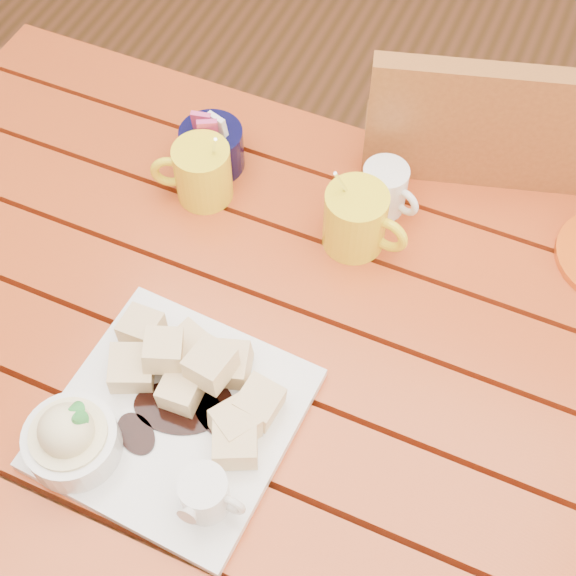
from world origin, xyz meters
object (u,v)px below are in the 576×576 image
at_px(coffee_mug_left, 201,172).
at_px(chair_far, 484,213).
at_px(coffee_mug_right, 357,220).
at_px(dessert_plate, 154,417).
at_px(table, 247,369).

bearing_deg(coffee_mug_left, chair_far, 18.51).
height_order(coffee_mug_left, coffee_mug_right, coffee_mug_right).
height_order(dessert_plate, coffee_mug_left, coffee_mug_left).
bearing_deg(table, coffee_mug_right, 67.39).
bearing_deg(chair_far, coffee_mug_left, 23.96).
bearing_deg(coffee_mug_left, coffee_mug_right, -20.09).
relative_size(coffee_mug_left, chair_far, 0.14).
bearing_deg(coffee_mug_left, dessert_plate, -93.46).
bearing_deg(coffee_mug_left, table, -72.47).
xyz_separation_m(coffee_mug_left, coffee_mug_right, (0.23, 0.01, 0.00)).
xyz_separation_m(table, coffee_mug_left, (-0.15, 0.18, 0.15)).
xyz_separation_m(coffee_mug_left, chair_far, (0.37, 0.32, -0.26)).
height_order(dessert_plate, chair_far, chair_far).
distance_m(table, coffee_mug_right, 0.26).
relative_size(dessert_plate, chair_far, 0.30).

